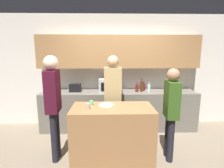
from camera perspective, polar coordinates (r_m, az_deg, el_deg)
name	(u,v)px	position (r m, az deg, el deg)	size (l,w,h in m)	color
ground_plane	(124,164)	(3.20, 3.89, -24.48)	(14.00, 14.00, 0.00)	#7F705B
back_wall	(118,64)	(4.28, 2.05, 6.65)	(6.40, 0.40, 2.70)	silver
back_counter	(119,110)	(4.23, 2.19, -8.43)	(3.60, 0.62, 0.91)	#6B665B
kitchen_island	(112,132)	(3.13, 0.13, -15.53)	(1.38, 0.68, 0.91)	#996B42
microwave	(110,85)	(4.07, -0.62, -0.39)	(0.52, 0.39, 0.30)	#B7BABC
toaster	(75,88)	(4.15, -11.94, -1.24)	(0.26, 0.16, 0.18)	black
potted_plant	(175,83)	(4.36, 19.77, 0.36)	(0.14, 0.14, 0.40)	brown
bottle_0	(137,88)	(4.07, 8.16, -1.36)	(0.07, 0.07, 0.24)	maroon
bottle_1	(141,87)	(4.11, 9.60, -0.88)	(0.07, 0.07, 0.31)	#472814
bottle_2	(144,87)	(4.25, 10.25, -0.91)	(0.08, 0.08, 0.23)	maroon
bottle_3	(149,88)	(4.14, 11.97, -1.34)	(0.07, 0.07, 0.22)	silver
plate_on_island	(106,105)	(3.05, -1.83, -6.88)	(0.26, 0.26, 0.01)	white
cup_0	(88,106)	(2.88, -7.84, -7.26)	(0.07, 0.07, 0.09)	#DAA196
cup_1	(91,103)	(3.08, -6.75, -6.16)	(0.07, 0.07, 0.08)	#5CC773
person_left	(171,107)	(3.06, 18.77, -7.23)	(0.22, 0.35, 1.57)	black
person_center	(53,99)	(3.01, -18.68, -4.71)	(0.23, 0.35, 1.78)	black
person_right	(113,91)	(3.50, 0.30, -2.24)	(0.35, 0.23, 1.76)	black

